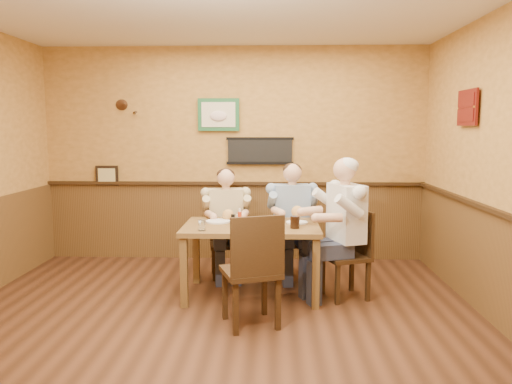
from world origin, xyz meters
TOP-DOWN VIEW (x-y plane):
  - room at (0.13, 0.17)m, footprint 5.02×5.03m
  - dining_table at (0.29, 0.99)m, footprint 1.40×0.90m
  - chair_back_left at (-0.04, 1.64)m, footprint 0.43×0.43m
  - chair_back_right at (0.73, 1.67)m, footprint 0.43×0.43m
  - chair_right_end at (1.26, 0.94)m, footprint 0.54×0.54m
  - chair_near_side at (0.32, 0.20)m, footprint 0.60×0.60m
  - diner_tan_shirt at (-0.04, 1.64)m, footprint 0.61×0.61m
  - diner_blue_polo at (0.73, 1.67)m, footprint 0.61×0.61m
  - diner_white_elder at (1.26, 0.94)m, footprint 0.77×0.77m
  - water_glass_left at (-0.18, 0.68)m, footprint 0.08×0.08m
  - water_glass_mid at (0.39, 0.66)m, footprint 0.09×0.09m
  - cola_tumbler at (0.73, 0.83)m, footprint 0.12×0.12m
  - hot_sauce_bottle at (0.17, 0.93)m, footprint 0.05×0.05m
  - salt_shaker at (0.15, 1.08)m, footprint 0.05×0.05m
  - pepper_shaker at (0.09, 1.04)m, footprint 0.05×0.05m
  - plate_far_left at (-0.07, 1.13)m, footprint 0.26×0.26m
  - plate_far_right at (0.77, 1.11)m, footprint 0.26×0.26m

SIDE VIEW (x-z plane):
  - chair_back_left at x=-0.04m, z-range 0.00..0.81m
  - chair_back_right at x=0.73m, z-range 0.00..0.85m
  - chair_right_end at x=1.26m, z-range 0.00..0.91m
  - chair_near_side at x=0.32m, z-range 0.00..1.02m
  - diner_tan_shirt at x=-0.04m, z-range 0.00..1.15m
  - diner_blue_polo at x=0.73m, z-range 0.00..1.21m
  - diner_white_elder at x=1.26m, z-range 0.00..1.30m
  - dining_table at x=0.29m, z-range 0.28..1.03m
  - plate_far_right at x=0.77m, z-range 0.75..0.77m
  - plate_far_left at x=-0.07m, z-range 0.75..0.77m
  - salt_shaker at x=0.15m, z-range 0.75..0.84m
  - pepper_shaker at x=0.09m, z-range 0.75..0.85m
  - water_glass_left at x=-0.18m, z-range 0.75..0.86m
  - water_glass_mid at x=0.39m, z-range 0.75..0.86m
  - cola_tumbler at x=0.73m, z-range 0.75..0.87m
  - hot_sauce_bottle at x=0.17m, z-range 0.75..0.91m
  - room at x=0.13m, z-range 0.28..3.09m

